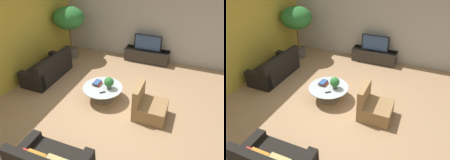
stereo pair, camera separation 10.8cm
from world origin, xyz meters
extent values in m
plane|color=#9E7A56|center=(0.00, 0.00, 0.00)|extent=(24.00, 24.00, 0.00)
cube|color=#A39E93|center=(0.00, 3.26, 1.50)|extent=(7.40, 0.12, 3.00)
cube|color=gold|center=(-3.26, 0.20, 1.50)|extent=(0.12, 7.40, 3.00)
cube|color=#2D2823|center=(0.19, 2.94, 0.24)|extent=(1.63, 0.48, 0.47)
cube|color=#2D2823|center=(0.19, 2.94, 0.46)|extent=(1.66, 0.50, 0.02)
cube|color=black|center=(0.19, 2.94, 0.76)|extent=(1.00, 0.08, 0.58)
cube|color=navy|center=(0.19, 2.90, 0.76)|extent=(0.92, 0.00, 0.52)
cube|color=black|center=(0.19, 2.94, 0.48)|extent=(0.30, 0.13, 0.02)
cylinder|color=#756656|center=(-0.38, 0.14, 0.01)|extent=(0.62, 0.62, 0.02)
cylinder|color=#756656|center=(-0.38, 0.14, 0.19)|extent=(0.10, 0.10, 0.39)
cylinder|color=#A8B2B7|center=(-0.38, 0.14, 0.40)|extent=(1.12, 1.12, 0.02)
cube|color=black|center=(-2.59, 0.58, 0.21)|extent=(0.84, 1.77, 0.42)
cube|color=black|center=(-2.25, 0.58, 0.63)|extent=(0.16, 1.77, 0.42)
cube|color=black|center=(-2.59, 1.36, 0.27)|extent=(0.84, 0.20, 0.54)
cube|color=black|center=(-2.59, -0.21, 0.27)|extent=(0.84, 0.20, 0.54)
cube|color=#B23328|center=(-2.41, 1.01, 0.56)|extent=(0.16, 0.32, 0.30)
cube|color=tan|center=(-2.41, 0.72, 0.57)|extent=(0.14, 0.33, 0.31)
cube|color=#422D1E|center=(-2.41, 0.43, 0.56)|extent=(0.14, 0.31, 0.29)
cube|color=orange|center=(-2.41, 0.14, 0.55)|extent=(0.13, 0.29, 0.27)
cube|color=black|center=(-0.90, -2.44, 0.27)|extent=(0.20, 0.84, 0.54)
cube|color=orange|center=(-0.39, -2.62, 0.59)|extent=(0.37, 0.17, 0.35)
cube|color=#B23328|center=(-0.59, -2.62, 0.55)|extent=(0.29, 0.14, 0.27)
cube|color=olive|center=(1.05, -0.10, 0.20)|extent=(0.80, 0.76, 0.40)
cube|color=olive|center=(0.72, -0.10, 0.63)|extent=(0.14, 0.76, 0.46)
cylinder|color=#514C47|center=(-2.64, 2.26, 0.18)|extent=(0.44, 0.44, 0.35)
cylinder|color=brown|center=(-2.64, 2.26, 0.75)|extent=(0.08, 0.08, 0.79)
ellipsoid|color=#286B2D|center=(-2.64, 2.26, 1.54)|extent=(1.14, 1.14, 0.80)
cylinder|color=#514C47|center=(-0.20, 0.15, 0.45)|extent=(0.12, 0.12, 0.09)
sphere|color=#286B2D|center=(-0.20, 0.15, 0.61)|extent=(0.27, 0.27, 0.27)
cube|color=gold|center=(-0.58, 0.22, 0.42)|extent=(0.26, 0.24, 0.03)
cube|color=#A32823|center=(-0.58, 0.21, 0.45)|extent=(0.24, 0.23, 0.03)
cube|color=#2D4C84|center=(-0.58, 0.21, 0.48)|extent=(0.18, 0.28, 0.04)
cube|color=black|center=(-0.28, -0.11, 0.41)|extent=(0.14, 0.14, 0.02)
camera|label=1|loc=(1.75, -4.48, 3.80)|focal=35.00mm
camera|label=2|loc=(1.85, -4.44, 3.80)|focal=35.00mm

